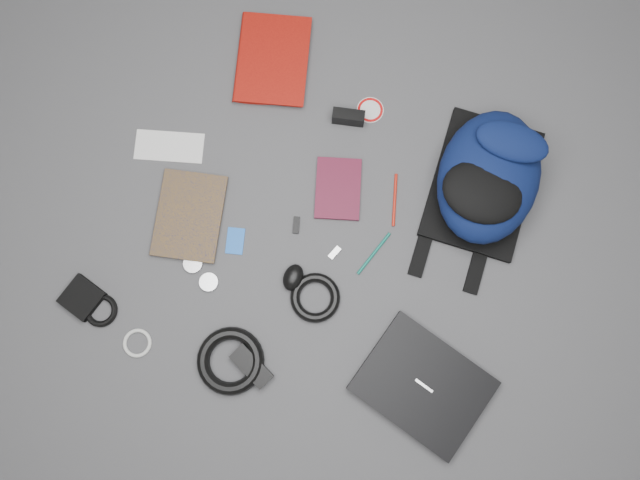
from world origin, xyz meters
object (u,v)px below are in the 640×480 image
at_px(comic_book, 157,212).
at_px(compact_camera, 348,117).
at_px(mouse, 293,277).
at_px(power_brick, 252,366).
at_px(laptop, 423,385).
at_px(backpack, 489,177).
at_px(dvd_case, 338,189).
at_px(textbook_red, 237,57).
at_px(pouch, 82,298).

relative_size(comic_book, compact_camera, 2.73).
bearing_deg(mouse, power_brick, -94.74).
height_order(laptop, mouse, mouse).
xyz_separation_m(comic_book, power_brick, (0.43, -0.28, 0.01)).
xyz_separation_m(comic_book, mouse, (0.43, -0.01, 0.01)).
relative_size(backpack, compact_camera, 4.61).
xyz_separation_m(dvd_case, compact_camera, (-0.06, 0.20, 0.02)).
distance_m(laptop, compact_camera, 0.78).
distance_m(textbook_red, dvd_case, 0.50).
relative_size(mouse, pouch, 0.79).
relative_size(backpack, pouch, 4.42).
bearing_deg(backpack, pouch, -146.42).
bearing_deg(mouse, dvd_case, 83.86).
relative_size(dvd_case, compact_camera, 1.93).
distance_m(laptop, comic_book, 0.88).
xyz_separation_m(textbook_red, mouse, (0.42, -0.53, 0.00)).
xyz_separation_m(backpack, dvd_case, (-0.37, -0.18, -0.08)).
bearing_deg(backpack, compact_camera, 170.29).
bearing_deg(backpack, textbook_red, 168.83).
xyz_separation_m(backpack, textbook_red, (-0.80, 0.06, -0.07)).
distance_m(backpack, compact_camera, 0.43).
distance_m(textbook_red, comic_book, 0.51).
xyz_separation_m(dvd_case, power_brick, (-0.01, -0.55, 0.01)).
distance_m(backpack, textbook_red, 0.81).
distance_m(textbook_red, compact_camera, 0.38).
relative_size(comic_book, pouch, 2.62).
distance_m(laptop, power_brick, 0.47).
distance_m(comic_book, compact_camera, 0.61).
distance_m(textbook_red, pouch, 0.82).
distance_m(backpack, comic_book, 0.93).
height_order(compact_camera, power_brick, compact_camera).
distance_m(dvd_case, compact_camera, 0.21).
xyz_separation_m(textbook_red, dvd_case, (0.43, -0.24, -0.01)).
bearing_deg(compact_camera, dvd_case, -90.77).
bearing_deg(comic_book, pouch, -121.40).
distance_m(compact_camera, power_brick, 0.75).
relative_size(backpack, textbook_red, 1.52).
bearing_deg(pouch, textbook_red, 83.91).
distance_m(comic_book, power_brick, 0.51).
bearing_deg(textbook_red, power_brick, -81.16).
relative_size(compact_camera, power_brick, 0.76).
height_order(backpack, mouse, backpack).
height_order(compact_camera, pouch, compact_camera).
bearing_deg(textbook_red, comic_book, -109.91).
bearing_deg(compact_camera, pouch, -137.50).
xyz_separation_m(compact_camera, pouch, (-0.46, -0.78, -0.01)).
xyz_separation_m(textbook_red, pouch, (-0.09, -0.82, -0.00)).
distance_m(backpack, pouch, 1.17).
relative_size(textbook_red, dvd_case, 1.56).
height_order(comic_book, mouse, mouse).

